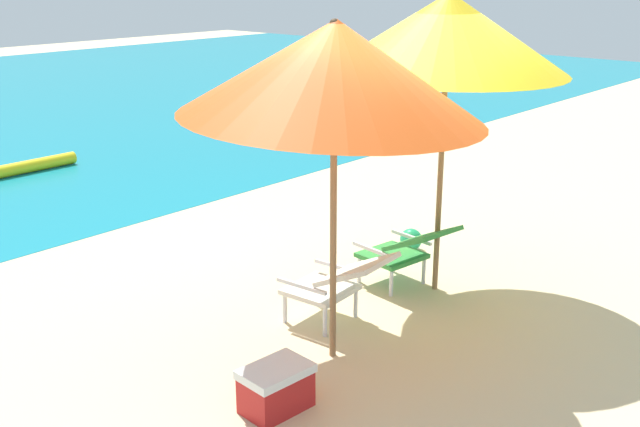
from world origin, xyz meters
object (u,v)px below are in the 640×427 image
beach_umbrella_left (334,70)px  beach_umbrella_right (448,33)px  swim_buoy (24,167)px  lounge_chair_right (406,248)px  beach_ball (411,239)px  cooler_box (276,388)px  lounge_chair_left (337,281)px

beach_umbrella_left → beach_umbrella_right: (1.60, 0.12, 0.14)m
swim_buoy → lounge_chair_right: lounge_chair_right is taller
lounge_chair_right → beach_umbrella_left: 2.30m
lounge_chair_right → beach_ball: (0.87, 0.54, -0.29)m
beach_ball → cooler_box: cooler_box is taller
beach_umbrella_right → cooler_box: bearing=-172.4°
lounge_chair_left → cooler_box: bearing=-157.6°
swim_buoy → beach_umbrella_left: (-1.14, -6.88, 2.09)m
swim_buoy → beach_umbrella_right: size_ratio=0.60×
beach_umbrella_right → beach_umbrella_left: bearing=-175.8°
lounge_chair_left → cooler_box: size_ratio=1.85×
beach_umbrella_left → cooler_box: (-0.82, -0.20, -2.03)m
cooler_box → lounge_chair_left: bearing=22.4°
lounge_chair_right → cooler_box: (-2.24, -0.53, -0.24)m
lounge_chair_left → lounge_chair_right: size_ratio=0.98×
lounge_chair_left → beach_umbrella_right: beach_umbrella_right is taller
swim_buoy → beach_ball: bearing=-79.1°
swim_buoy → beach_ball: size_ratio=6.80×
lounge_chair_right → cooler_box: size_ratio=1.90×
beach_umbrella_right → beach_ball: bearing=47.7°
lounge_chair_right → beach_umbrella_right: size_ratio=0.35×
lounge_chair_left → lounge_chair_right: bearing=1.1°
cooler_box → beach_ball: bearing=19.1°
beach_ball → swim_buoy: bearing=100.9°
lounge_chair_left → beach_umbrella_left: bearing=-143.5°
swim_buoy → beach_ball: 6.11m
beach_umbrella_left → lounge_chair_right: bearing=13.1°
lounge_chair_left → beach_ball: (1.87, 0.56, -0.29)m
lounge_chair_left → beach_umbrella_left: beach_umbrella_left is taller
beach_umbrella_left → beach_ball: 3.21m
swim_buoy → cooler_box: size_ratio=3.24×
lounge_chair_right → beach_umbrella_right: beach_umbrella_right is taller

